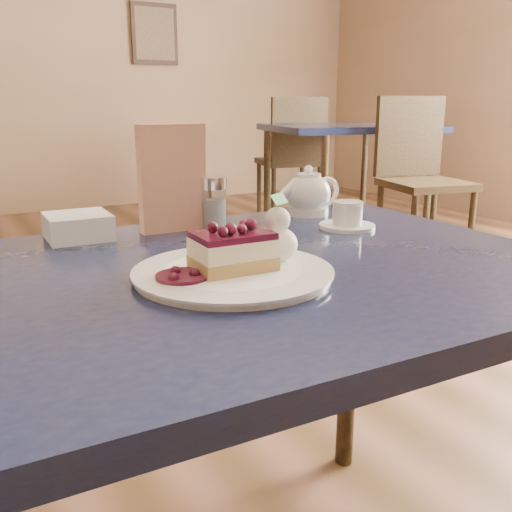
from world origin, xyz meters
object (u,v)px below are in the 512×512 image
cheesecake_slice (233,251)px  bg_table_far_right (345,228)px  dessert_plate (233,273)px  main_table (220,314)px  tea_set (315,199)px

cheesecake_slice → bg_table_far_right: bg_table_far_right is taller
dessert_plate → bg_table_far_right: size_ratio=0.15×
main_table → bg_table_far_right: bg_table_far_right is taller
cheesecake_slice → main_table: bearing=90.0°
dessert_plate → tea_set: bearing=40.0°
dessert_plate → cheesecake_slice: (0.00, 0.00, 0.03)m
main_table → bg_table_far_right: (2.25, 2.48, -0.58)m
tea_set → bg_table_far_right: (1.87, 2.22, -0.70)m
main_table → dessert_plate: (-0.00, -0.05, 0.08)m
main_table → cheesecake_slice: size_ratio=9.99×
main_table → tea_set: (0.38, 0.27, 0.12)m
tea_set → bg_table_far_right: size_ratio=0.14×
main_table → dessert_plate: size_ratio=4.02×
dessert_plate → tea_set: 0.49m
cheesecake_slice → bg_table_far_right: 3.46m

